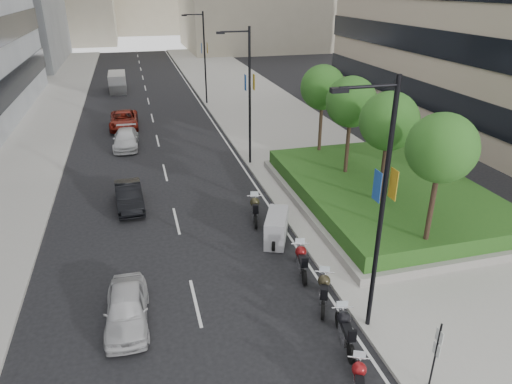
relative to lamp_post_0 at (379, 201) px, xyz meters
name	(u,v)px	position (x,y,z in m)	size (l,w,h in m)	color
ground	(260,371)	(-4.14, -1.00, -5.07)	(160.00, 160.00, 0.00)	black
sidewalk_right	(267,115)	(4.86, 29.00, -4.99)	(10.00, 100.00, 0.15)	#9E9B93
sidewalk_left	(26,132)	(-16.14, 29.00, -4.99)	(8.00, 100.00, 0.15)	#9E9B93
lane_edge	(211,120)	(-0.44, 29.00, -5.06)	(0.12, 100.00, 0.01)	silver
lane_centre	(154,124)	(-5.64, 29.00, -5.06)	(0.12, 100.00, 0.01)	silver
planter	(384,198)	(5.86, 9.00, -4.72)	(10.00, 14.00, 0.40)	gray
hedge	(385,188)	(5.86, 9.00, -4.12)	(9.40, 13.40, 0.80)	#134517
tree_0	(442,149)	(4.36, 3.00, 0.36)	(2.80, 2.80, 6.30)	#332319
tree_1	(389,122)	(4.36, 7.00, 0.36)	(2.80, 2.80, 6.30)	#332319
tree_2	(351,102)	(4.36, 11.00, 0.36)	(2.80, 2.80, 6.30)	#332319
tree_3	(323,88)	(4.36, 15.00, 0.36)	(2.80, 2.80, 6.30)	#332319
lamp_post_0	(379,201)	(0.00, 0.00, 0.00)	(2.34, 0.45, 9.00)	black
lamp_post_1	(247,91)	(0.00, 17.00, 0.00)	(2.34, 0.45, 9.00)	black
lamp_post_2	(203,54)	(0.00, 35.00, 0.00)	(2.34, 0.45, 9.00)	black
parking_sign	(436,352)	(0.66, -3.00, -3.61)	(0.06, 0.32, 2.50)	black
motorcycle_1	(359,381)	(-1.57, -2.66, -4.51)	(1.02, 1.96, 1.04)	black
motorcycle_2	(345,329)	(-1.01, -0.53, -4.46)	(0.76, 2.26, 1.13)	black
motorcycle_3	(324,290)	(-0.87, 1.66, -4.46)	(1.09, 2.13, 1.13)	black
motorcycle_4	(301,260)	(-0.96, 3.87, -4.46)	(0.78, 2.27, 1.14)	black
motorcycle_5	(276,228)	(-1.19, 6.70, -4.37)	(1.77, 2.47, 1.39)	black
motorcycle_6	(255,209)	(-1.63, 9.03, -4.44)	(0.82, 2.32, 1.17)	black
car_a	(127,308)	(-8.18, 2.49, -4.42)	(1.52, 3.79, 1.29)	#BCBCBE
car_b	(129,196)	(-7.94, 12.34, -4.41)	(1.39, 3.98, 1.31)	black
car_c	(126,139)	(-8.02, 23.00, -4.43)	(1.79, 4.40, 1.28)	silver
car_d	(124,120)	(-8.14, 28.35, -4.36)	(2.33, 5.05, 1.40)	maroon
delivery_van	(118,83)	(-8.72, 43.88, -4.10)	(1.87, 4.91, 2.06)	#B1B2B3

